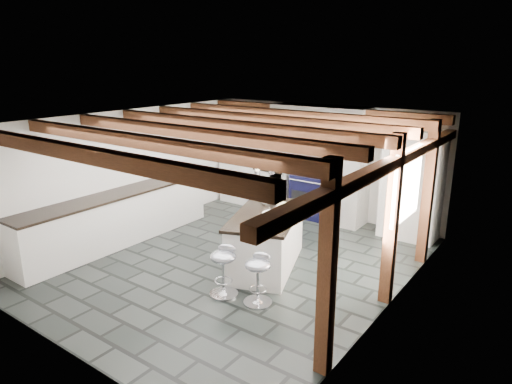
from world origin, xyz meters
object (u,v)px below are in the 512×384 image
Objects in this scene: kitchen_island at (266,239)px; bar_stool_far at (223,264)px; range_cooker at (317,196)px; bar_stool_near at (258,273)px.

bar_stool_far is at bearing -107.88° from kitchen_island.
bar_stool_far is (0.54, -3.64, -0.01)m from range_cooker.
bar_stool_near is at bearing -14.31° from bar_stool_far.
bar_stool_near is (1.06, -3.55, -0.02)m from range_cooker.
range_cooker is 1.39× the size of bar_stool_near.
range_cooker is 1.35× the size of bar_stool_far.
bar_stool_near is (0.57, -1.02, -0.00)m from kitchen_island.
bar_stool_far is at bearing -81.63° from range_cooker.
kitchen_island reaches higher than bar_stool_near.
kitchen_island reaches higher than range_cooker.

